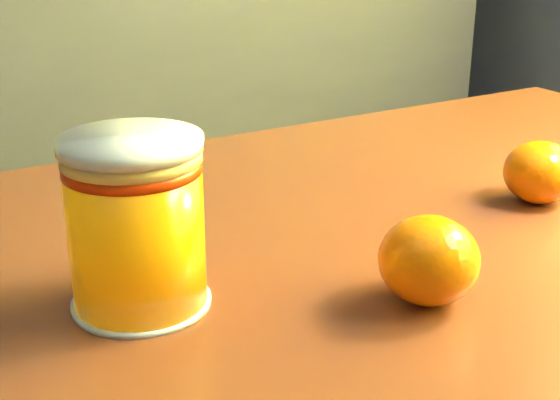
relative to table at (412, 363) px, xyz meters
name	(u,v)px	position (x,y,z in m)	size (l,w,h in m)	color
table	(412,363)	(0.00, 0.00, 0.00)	(1.00, 0.79, 0.68)	brown
juice_glass	(136,225)	(-0.19, -0.01, 0.14)	(0.08, 0.08, 0.10)	orange
orange_front	(429,260)	(-0.03, -0.06, 0.11)	(0.06, 0.06, 0.05)	orange
orange_back	(540,172)	(0.13, 0.05, 0.11)	(0.06, 0.06, 0.05)	orange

